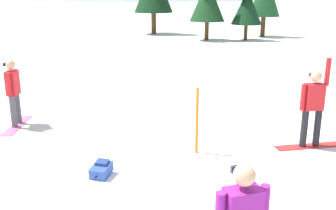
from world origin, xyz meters
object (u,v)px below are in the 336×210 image
backpack_blue (101,169)px  trail_marker_pole (196,121)px  snowboarder_midground (312,106)px  pine_tree_leaning (247,0)px  snowboarder_background (13,92)px

backpack_blue → trail_marker_pole: (1.89, 1.13, 0.59)m
backpack_blue → trail_marker_pole: 2.28m
snowboarder_midground → pine_tree_leaning: size_ratio=0.41×
backpack_blue → pine_tree_leaning: size_ratio=0.11×
snowboarder_midground → backpack_blue: size_ratio=3.64×
snowboarder_midground → pine_tree_leaning: 19.68m
snowboarder_midground → trail_marker_pole: (-2.57, -0.33, -0.22)m
snowboarder_midground → trail_marker_pole: bearing=-172.6°
trail_marker_pole → pine_tree_leaning: pine_tree_leaning is taller
snowboarder_background → trail_marker_pole: (4.56, -1.77, -0.19)m
backpack_blue → pine_tree_leaning: pine_tree_leaning is taller
backpack_blue → trail_marker_pole: size_ratio=0.38×
trail_marker_pole → pine_tree_leaning: bearing=76.4°
snowboarder_midground → trail_marker_pole: snowboarder_midground is taller
snowboarder_background → pine_tree_leaning: pine_tree_leaning is taller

